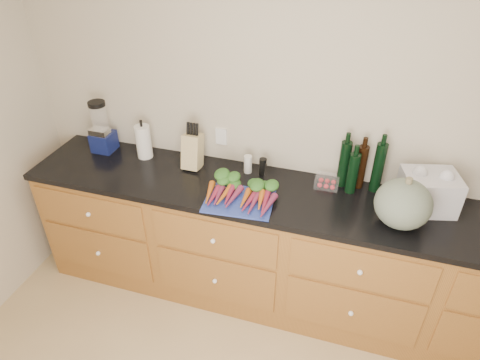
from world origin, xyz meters
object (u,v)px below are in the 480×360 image
(paper_towel, at_px, (144,142))
(blender_appliance, at_px, (101,130))
(squash, at_px, (403,204))
(cutting_board, at_px, (239,201))
(knife_block, at_px, (193,151))
(carrots, at_px, (241,193))
(tomato_box, at_px, (327,181))

(paper_towel, bearing_deg, blender_appliance, -179.65)
(squash, bearing_deg, cutting_board, -175.74)
(knife_block, bearing_deg, carrots, -31.04)
(knife_block, bearing_deg, tomato_box, 1.86)
(cutting_board, relative_size, blender_appliance, 1.09)
(cutting_board, xyz_separation_m, squash, (0.94, 0.07, 0.14))
(cutting_board, height_order, knife_block, knife_block)
(cutting_board, xyz_separation_m, paper_towel, (-0.81, 0.32, 0.12))
(squash, xyz_separation_m, paper_towel, (-1.75, 0.25, -0.02))
(cutting_board, bearing_deg, carrots, 90.00)
(cutting_board, bearing_deg, squash, 4.26)
(paper_towel, bearing_deg, knife_block, -2.99)
(squash, relative_size, paper_towel, 1.30)
(cutting_board, height_order, carrots, carrots)
(tomato_box, bearing_deg, squash, -30.21)
(carrots, xyz_separation_m, knife_block, (-0.43, 0.26, 0.08))
(blender_appliance, distance_m, paper_towel, 0.33)
(blender_appliance, bearing_deg, knife_block, -1.44)
(blender_appliance, distance_m, knife_block, 0.72)
(cutting_board, height_order, paper_towel, paper_towel)
(cutting_board, distance_m, carrots, 0.05)
(squash, height_order, paper_towel, squash)
(paper_towel, bearing_deg, tomato_box, 0.44)
(blender_appliance, xyz_separation_m, paper_towel, (0.33, 0.00, -0.05))
(carrots, height_order, squash, squash)
(squash, bearing_deg, paper_towel, 171.88)
(cutting_board, distance_m, paper_towel, 0.88)
(carrots, distance_m, paper_towel, 0.86)
(carrots, relative_size, paper_towel, 1.80)
(knife_block, bearing_deg, paper_towel, 177.01)
(cutting_board, bearing_deg, blender_appliance, 164.46)
(blender_appliance, bearing_deg, carrots, -13.56)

